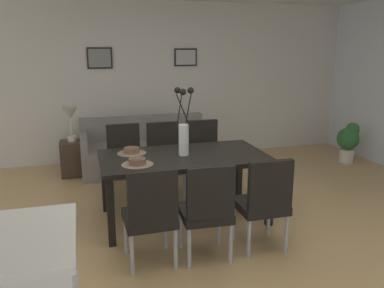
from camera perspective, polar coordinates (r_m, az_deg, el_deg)
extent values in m
plane|color=tan|center=(4.08, 1.39, -13.96)|extent=(9.00, 9.00, 0.00)
cube|color=silver|center=(6.80, -6.76, 8.82)|extent=(9.00, 0.10, 2.60)
cube|color=black|center=(4.36, -1.18, -1.90)|extent=(1.80, 0.99, 0.05)
cube|color=black|center=(5.12, 6.74, -3.87)|extent=(0.07, 0.07, 0.69)
cube|color=black|center=(4.76, -12.38, -5.51)|extent=(0.07, 0.07, 0.69)
cube|color=black|center=(4.38, 11.09, -7.20)|extent=(0.07, 0.07, 0.69)
cube|color=black|center=(3.96, -11.54, -9.63)|extent=(0.07, 0.07, 0.69)
cube|color=black|center=(3.61, -6.14, -10.51)|extent=(0.45, 0.45, 0.08)
cube|color=black|center=(3.34, -5.63, -7.77)|extent=(0.42, 0.07, 0.48)
cylinder|color=#9EA0A5|center=(3.91, -3.80, -12.15)|extent=(0.04, 0.04, 0.38)
cylinder|color=#9EA0A5|center=(3.85, -9.45, -12.75)|extent=(0.04, 0.04, 0.38)
cylinder|color=#9EA0A5|center=(3.58, -2.35, -14.75)|extent=(0.04, 0.04, 0.38)
cylinder|color=#9EA0A5|center=(3.52, -8.57, -15.48)|extent=(0.04, 0.04, 0.38)
cube|color=black|center=(5.12, -9.43, -3.07)|extent=(0.44, 0.44, 0.08)
cube|color=black|center=(5.24, -9.80, 0.24)|extent=(0.42, 0.06, 0.48)
cylinder|color=#9EA0A5|center=(5.00, -11.22, -6.38)|extent=(0.04, 0.04, 0.38)
cylinder|color=#9EA0A5|center=(5.04, -6.90, -6.03)|extent=(0.04, 0.04, 0.38)
cylinder|color=#9EA0A5|center=(5.36, -11.61, -4.99)|extent=(0.04, 0.04, 0.38)
cylinder|color=#9EA0A5|center=(5.40, -7.58, -4.68)|extent=(0.04, 0.04, 0.38)
cube|color=black|center=(3.69, 1.87, -9.86)|extent=(0.46, 0.46, 0.08)
cube|color=black|center=(3.42, 2.71, -7.14)|extent=(0.42, 0.08, 0.48)
cylinder|color=#9EA0A5|center=(4.00, 3.83, -11.52)|extent=(0.04, 0.04, 0.38)
cylinder|color=#9EA0A5|center=(3.92, -1.63, -12.08)|extent=(0.04, 0.04, 0.38)
cylinder|color=#9EA0A5|center=(3.68, 5.56, -14.00)|extent=(0.04, 0.04, 0.38)
cylinder|color=#9EA0A5|center=(3.59, -0.41, -14.70)|extent=(0.04, 0.04, 0.38)
cube|color=black|center=(5.18, -3.70, -2.71)|extent=(0.44, 0.44, 0.08)
cube|color=black|center=(5.29, -4.20, 0.56)|extent=(0.42, 0.06, 0.48)
cylinder|color=#9EA0A5|center=(5.04, -5.29, -5.99)|extent=(0.04, 0.04, 0.38)
cylinder|color=#9EA0A5|center=(5.12, -1.10, -5.60)|extent=(0.04, 0.04, 0.38)
cylinder|color=#9EA0A5|center=(5.39, -6.09, -4.65)|extent=(0.04, 0.04, 0.38)
cylinder|color=#9EA0A5|center=(5.47, -2.16, -4.31)|extent=(0.04, 0.04, 0.38)
cube|color=black|center=(3.90, 9.75, -8.67)|extent=(0.45, 0.45, 0.08)
cube|color=black|center=(3.65, 11.17, -6.00)|extent=(0.42, 0.07, 0.48)
cylinder|color=#9EA0A5|center=(4.23, 10.91, -10.28)|extent=(0.04, 0.04, 0.38)
cylinder|color=#9EA0A5|center=(4.09, 6.02, -10.99)|extent=(0.04, 0.04, 0.38)
cylinder|color=#9EA0A5|center=(3.93, 13.37, -12.42)|extent=(0.04, 0.04, 0.38)
cylinder|color=#9EA0A5|center=(3.77, 8.14, -13.31)|extent=(0.04, 0.04, 0.38)
cube|color=black|center=(5.33, 2.07, -2.22)|extent=(0.44, 0.44, 0.08)
cube|color=black|center=(5.43, 1.47, 0.95)|extent=(0.42, 0.06, 0.48)
cylinder|color=#9EA0A5|center=(5.17, 0.69, -5.41)|extent=(0.04, 0.04, 0.38)
cylinder|color=#9EA0A5|center=(5.29, 4.65, -5.01)|extent=(0.04, 0.04, 0.38)
cylinder|color=#9EA0A5|center=(5.51, -0.45, -4.13)|extent=(0.04, 0.04, 0.38)
cylinder|color=#9EA0A5|center=(5.62, 3.29, -3.79)|extent=(0.04, 0.04, 0.38)
cylinder|color=white|center=(4.31, -1.20, 0.59)|extent=(0.11, 0.11, 0.34)
cylinder|color=black|center=(4.28, -0.54, 4.99)|extent=(0.05, 0.12, 0.37)
sphere|color=black|center=(4.27, -0.20, 7.68)|extent=(0.07, 0.07, 0.07)
cylinder|color=black|center=(4.29, -1.79, 5.01)|extent=(0.08, 0.05, 0.38)
sphere|color=black|center=(4.28, -2.09, 7.70)|extent=(0.07, 0.07, 0.07)
cylinder|color=black|center=(4.19, -1.27, 4.79)|extent=(0.15, 0.06, 0.36)
sphere|color=black|center=(4.13, -1.31, 7.46)|extent=(0.07, 0.07, 0.07)
cylinder|color=#7F705B|center=(4.04, -7.82, -2.92)|extent=(0.32, 0.32, 0.01)
cylinder|color=brown|center=(4.03, -7.83, -2.47)|extent=(0.17, 0.17, 0.06)
cylinder|color=brown|center=(4.03, -7.84, -2.27)|extent=(0.13, 0.13, 0.04)
cylinder|color=#7F705B|center=(4.47, -8.63, -1.30)|extent=(0.32, 0.32, 0.01)
cylinder|color=brown|center=(4.46, -8.65, -0.89)|extent=(0.17, 0.17, 0.06)
cylinder|color=brown|center=(4.45, -8.65, -0.71)|extent=(0.13, 0.13, 0.04)
cube|color=gray|center=(6.24, -6.49, -1.84)|extent=(1.97, 0.84, 0.42)
cube|color=gray|center=(6.47, -7.09, 2.37)|extent=(1.97, 0.16, 0.38)
cube|color=gray|center=(6.37, 1.73, 1.46)|extent=(0.10, 0.84, 0.20)
cube|color=gray|center=(6.09, -15.26, 0.36)|extent=(0.10, 0.84, 0.20)
cube|color=#3D2D23|center=(6.21, -16.63, -1.97)|extent=(0.36, 0.36, 0.52)
cylinder|color=beige|center=(6.13, -16.82, 0.72)|extent=(0.12, 0.12, 0.08)
cylinder|color=beige|center=(6.10, -16.94, 2.37)|extent=(0.02, 0.02, 0.30)
cone|color=beige|center=(6.06, -17.08, 4.22)|extent=(0.22, 0.22, 0.18)
cube|color=black|center=(6.63, -13.09, 11.89)|extent=(0.39, 0.02, 0.33)
cube|color=gray|center=(6.61, -13.08, 11.89)|extent=(0.34, 0.01, 0.28)
cube|color=black|center=(6.85, -0.92, 12.31)|extent=(0.39, 0.02, 0.29)
cube|color=#B2B2AD|center=(6.84, -0.89, 12.31)|extent=(0.34, 0.01, 0.24)
cylinder|color=silver|center=(7.13, 21.22, -1.55)|extent=(0.24, 0.24, 0.22)
sphere|color=#2D6633|center=(7.06, 21.43, 0.72)|extent=(0.36, 0.36, 0.36)
sphere|color=#2D6633|center=(7.03, 22.01, 1.96)|extent=(0.22, 0.22, 0.22)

